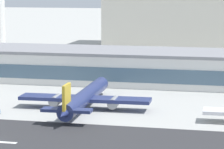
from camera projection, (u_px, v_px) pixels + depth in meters
The scene contains 3 objects.
terminal_building at pixel (120, 66), 200.32m from camera, with size 185.90×28.31×11.25m.
distant_hotel_block at pixel (216, 11), 316.75m from camera, with size 124.07×30.62×38.62m, color beige.
airliner_gold_tail_gate_1 at pixel (84, 98), 155.45m from camera, with size 36.42×48.19×10.05m.
Camera 1 is at (53.10, -112.91, 33.69)m, focal length 91.78 mm.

